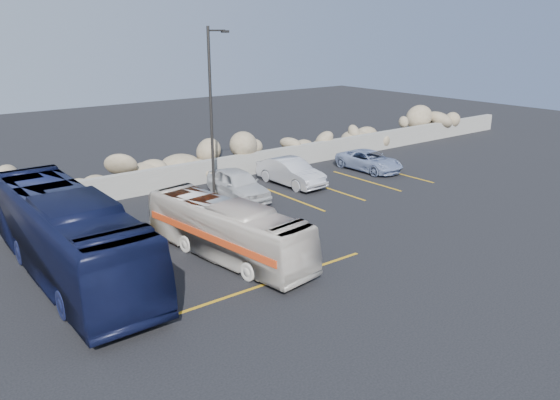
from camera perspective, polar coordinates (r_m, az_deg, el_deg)
ground at (r=18.33m, az=1.79°, el=-8.04°), size 90.00×90.00×0.00m
seawall at (r=27.88m, az=-13.99°, el=1.81°), size 60.00×0.40×1.20m
riprap_pile at (r=28.78m, az=-15.07°, el=3.66°), size 54.00×2.80×2.60m
parking_lines at (r=25.06m, az=1.97°, el=-0.85°), size 18.16×9.36×0.01m
lamppost at (r=26.06m, az=-7.12°, el=9.44°), size 1.14×0.18×8.00m
vintage_bus at (r=19.54m, az=-5.58°, el=-3.13°), size 2.77×7.65×2.08m
tour_coach at (r=19.14m, az=-21.27°, el=-3.43°), size 2.50×10.45×2.91m
car_a at (r=26.38m, az=-4.41°, el=1.66°), size 2.00×4.31×1.43m
car_b at (r=28.62m, az=1.14°, el=2.94°), size 1.63×4.26×1.39m
car_d at (r=32.03m, az=9.32°, el=4.08°), size 2.00×4.17×1.15m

